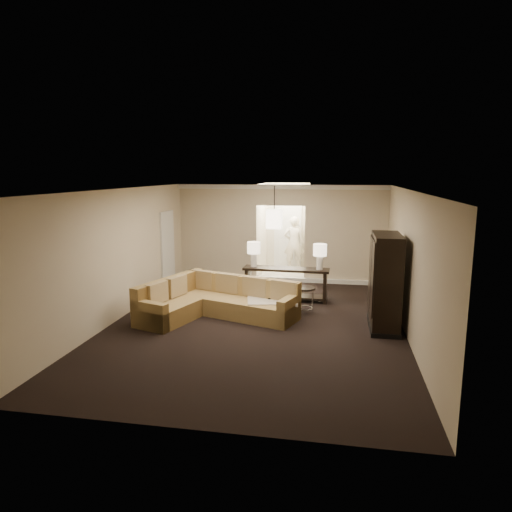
% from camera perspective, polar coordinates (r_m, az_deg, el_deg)
% --- Properties ---
extents(ground, '(8.00, 8.00, 0.00)m').
position_cam_1_polar(ground, '(9.62, -0.02, -8.64)').
color(ground, black).
rests_on(ground, ground).
extents(wall_back, '(6.00, 0.04, 2.80)m').
position_cam_1_polar(wall_back, '(13.16, 3.06, 2.82)').
color(wall_back, beige).
rests_on(wall_back, ground).
extents(wall_front, '(6.00, 0.04, 2.80)m').
position_cam_1_polar(wall_front, '(5.49, -7.51, -8.20)').
color(wall_front, beige).
rests_on(wall_front, ground).
extents(wall_left, '(0.04, 8.00, 2.80)m').
position_cam_1_polar(wall_left, '(10.21, -16.82, 0.16)').
color(wall_left, beige).
rests_on(wall_left, ground).
extents(wall_right, '(0.04, 8.00, 2.80)m').
position_cam_1_polar(wall_right, '(9.22, 18.65, -1.02)').
color(wall_right, beige).
rests_on(wall_right, ground).
extents(ceiling, '(6.00, 8.00, 0.02)m').
position_cam_1_polar(ceiling, '(9.10, -0.02, 8.27)').
color(ceiling, silver).
rests_on(ceiling, wall_back).
extents(crown_molding, '(6.00, 0.10, 0.12)m').
position_cam_1_polar(crown_molding, '(13.00, 3.09, 8.61)').
color(crown_molding, white).
rests_on(crown_molding, wall_back).
extents(baseboard, '(6.00, 0.10, 0.12)m').
position_cam_1_polar(baseboard, '(13.36, 2.98, -2.91)').
color(baseboard, white).
rests_on(baseboard, ground).
extents(side_door, '(0.05, 0.90, 2.10)m').
position_cam_1_polar(side_door, '(12.78, -10.97, 0.83)').
color(side_door, silver).
rests_on(side_door, ground).
extents(foyer, '(1.44, 2.02, 2.80)m').
position_cam_1_polar(foyer, '(14.50, 3.72, 3.12)').
color(foyer, silver).
rests_on(foyer, ground).
extents(sectional_sofa, '(3.39, 2.43, 0.85)m').
position_cam_1_polar(sectional_sofa, '(10.12, -5.25, -5.69)').
color(sectional_sofa, brown).
rests_on(sectional_sofa, ground).
extents(coffee_table, '(1.24, 1.24, 0.44)m').
position_cam_1_polar(coffee_table, '(10.15, 1.94, -6.32)').
color(coffee_table, silver).
rests_on(coffee_table, ground).
extents(console_table, '(2.13, 0.54, 0.82)m').
position_cam_1_polar(console_table, '(11.33, 3.77, -3.14)').
color(console_table, black).
rests_on(console_table, ground).
extents(armoire, '(0.58, 1.34, 1.93)m').
position_cam_1_polar(armoire, '(9.58, 15.79, -3.35)').
color(armoire, black).
rests_on(armoire, ground).
extents(drink_table, '(0.47, 0.47, 0.59)m').
position_cam_1_polar(drink_table, '(10.40, 6.10, -4.80)').
color(drink_table, black).
rests_on(drink_table, ground).
extents(table_lamp_left, '(0.33, 0.33, 0.62)m').
position_cam_1_polar(table_lamp_left, '(11.32, -0.29, 0.73)').
color(table_lamp_left, white).
rests_on(table_lamp_left, console_table).
extents(table_lamp_right, '(0.33, 0.33, 0.62)m').
position_cam_1_polar(table_lamp_right, '(11.10, 8.00, 0.43)').
color(table_lamp_right, white).
rests_on(table_lamp_right, console_table).
extents(pendant_light, '(0.38, 0.38, 1.09)m').
position_cam_1_polar(pendant_light, '(11.82, 2.30, 4.65)').
color(pendant_light, black).
rests_on(pendant_light, ceiling).
extents(person, '(0.77, 0.58, 1.94)m').
position_cam_1_polar(person, '(14.77, 4.74, 1.95)').
color(person, silver).
rests_on(person, ground).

